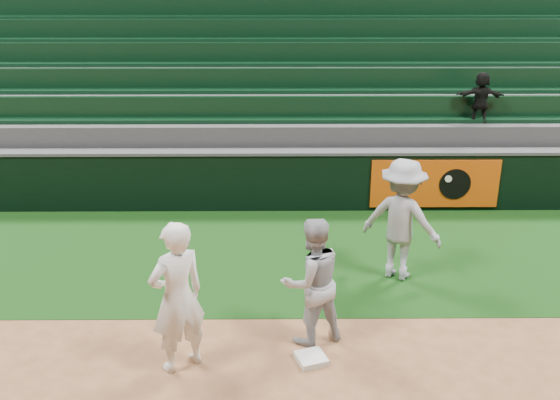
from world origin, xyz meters
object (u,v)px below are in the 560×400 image
Objects in this scene: base_coach at (402,220)px; first_baseman at (177,297)px; first_base at (311,359)px; baserunner at (312,281)px.

first_baseman is at bearing 66.07° from base_coach.
first_base is 0.98m from baserunner.
baserunner reaches higher than first_base.
base_coach is at bearing -153.00° from baserunner.
first_base is 0.18× the size of base_coach.
base_coach is (1.54, 2.30, 0.96)m from first_base.
baserunner is at bearing 87.78° from first_base.
first_baseman reaches higher than baserunner.
first_base is 2.93m from base_coach.
baserunner is (0.02, 0.50, 0.85)m from first_base.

